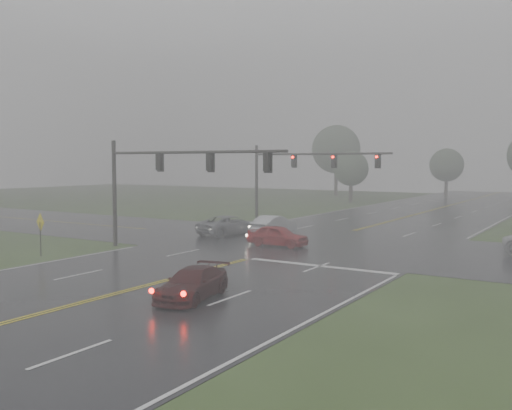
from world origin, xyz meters
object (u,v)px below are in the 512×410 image
Objects in this scene: car_grey at (230,235)px; signal_gantry_near at (161,173)px; sedan_silver at (274,234)px; signal_gantry_far at (295,168)px; sedan_maroon at (193,299)px; sedan_red at (278,246)px.

signal_gantry_near is (0.88, -8.71, 4.89)m from car_grey.
signal_gantry_far is at bearing -71.62° from sedan_silver.
sedan_maroon is 0.98× the size of sedan_silver.
car_grey is 0.41× the size of signal_gantry_far.
sedan_maroon is 13.84m from signal_gantry_near.
signal_gantry_near reaches higher than sedan_maroon.
signal_gantry_far is (-1.82, 6.83, 4.97)m from sedan_silver.
sedan_red is 0.31× the size of signal_gantry_near.
signal_gantry_far reaches higher than car_grey.
sedan_maroon is 0.81× the size of car_grey.
car_grey is (-10.32, 17.57, 0.00)m from sedan_maroon.
signal_gantry_near is (-1.76, -10.76, 4.89)m from sedan_silver.
signal_gantry_far is at bearing -80.91° from car_grey.
car_grey is at bearing -95.30° from signal_gantry_far.
car_grey reaches higher than sedan_red.
sedan_red is 0.32× the size of signal_gantry_far.
sedan_silver is 8.64m from signal_gantry_far.
sedan_maroon is 1.05× the size of sedan_red.
signal_gantry_far is at bearing 90.19° from signal_gantry_near.
sedan_red is 6.21m from sedan_silver.
sedan_silver is at bearing 100.10° from sedan_maroon.
sedan_maroon is 21.07m from sedan_silver.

